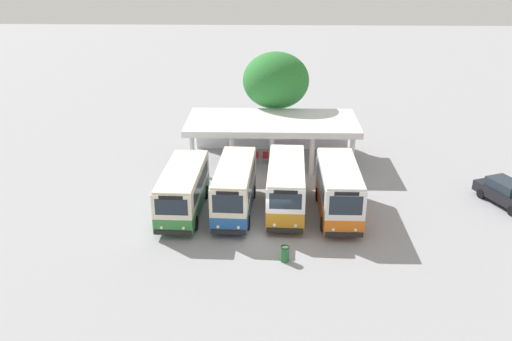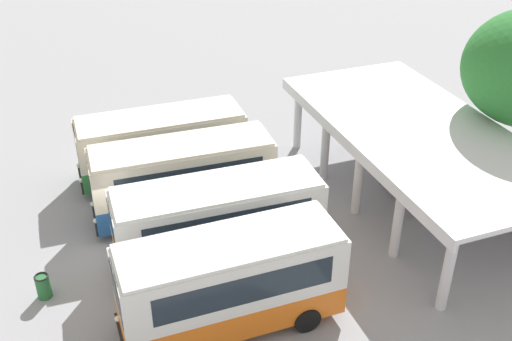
{
  "view_description": "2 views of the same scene",
  "coord_description": "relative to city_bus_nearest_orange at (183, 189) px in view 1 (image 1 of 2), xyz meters",
  "views": [
    {
      "loc": [
        0.05,
        -28.64,
        15.95
      ],
      "look_at": [
        -0.9,
        4.59,
        2.15
      ],
      "focal_mm": 38.49,
      "sensor_mm": 36.0,
      "label": 1
    },
    {
      "loc": [
        18.06,
        -1.77,
        14.46
      ],
      "look_at": [
        -1.98,
        5.73,
        1.54
      ],
      "focal_mm": 43.09,
      "sensor_mm": 36.0,
      "label": 2
    }
  ],
  "objects": [
    {
      "name": "city_bus_nearest_orange",
      "position": [
        0.0,
        0.0,
        0.0
      ],
      "size": [
        2.58,
        7.34,
        2.98
      ],
      "color": "black",
      "rests_on": "ground"
    },
    {
      "name": "litter_bin_apron",
      "position": [
        6.33,
        -5.61,
        -1.2
      ],
      "size": [
        0.49,
        0.49,
        0.9
      ],
      "color": "#266633",
      "rests_on": "ground"
    },
    {
      "name": "waiting_chair_middle_seat",
      "position": [
        5.82,
        8.87,
        -1.14
      ],
      "size": [
        0.45,
        0.45,
        0.86
      ],
      "color": "slate",
      "rests_on": "ground"
    },
    {
      "name": "city_bus_second_in_row",
      "position": [
        3.25,
        0.12,
        0.12
      ],
      "size": [
        2.51,
        7.28,
        3.22
      ],
      "color": "black",
      "rests_on": "ground"
    },
    {
      "name": "terminal_canopy",
      "position": [
        5.58,
        9.83,
        1.0
      ],
      "size": [
        13.12,
        6.26,
        3.4
      ],
      "color": "silver",
      "rests_on": "ground"
    },
    {
      "name": "waiting_chair_end_by_column",
      "position": [
        4.33,
        8.92,
        -1.14
      ],
      "size": [
        0.45,
        0.45,
        0.86
      ],
      "color": "slate",
      "rests_on": "ground"
    },
    {
      "name": "parked_car_flank",
      "position": [
        20.99,
        1.8,
        -0.83
      ],
      "size": [
        3.31,
        4.79,
        1.62
      ],
      "color": "black",
      "rests_on": "ground"
    },
    {
      "name": "roadside_tree_behind_canopy",
      "position": [
        5.87,
        13.98,
        3.69
      ],
      "size": [
        5.56,
        5.56,
        7.72
      ],
      "color": "brown",
      "rests_on": "ground"
    },
    {
      "name": "city_bus_fourth_amber",
      "position": [
        9.76,
        -0.09,
        0.17
      ],
      "size": [
        2.42,
        7.01,
        3.32
      ],
      "color": "black",
      "rests_on": "ground"
    },
    {
      "name": "waiting_chair_second_from_end",
      "position": [
        5.07,
        8.85,
        -1.14
      ],
      "size": [
        0.45,
        0.45,
        0.86
      ],
      "color": "slate",
      "rests_on": "ground"
    },
    {
      "name": "waiting_chair_fourth_seat",
      "position": [
        6.56,
        8.95,
        -1.14
      ],
      "size": [
        0.45,
        0.45,
        0.86
      ],
      "color": "slate",
      "rests_on": "ground"
    },
    {
      "name": "city_bus_middle_cream",
      "position": [
        6.51,
        0.54,
        0.11
      ],
      "size": [
        2.58,
        7.51,
        3.19
      ],
      "color": "black",
      "rests_on": "ground"
    },
    {
      "name": "ground_plane",
      "position": [
        5.45,
        -2.62,
        -1.66
      ],
      "size": [
        180.0,
        180.0,
        0.0
      ],
      "primitive_type": "plane",
      "color": "#939399"
    }
  ]
}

